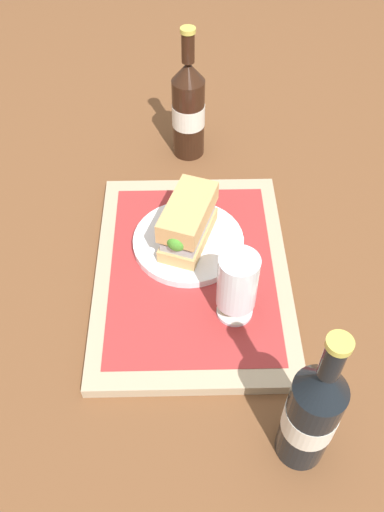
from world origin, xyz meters
TOP-DOWN VIEW (x-y plane):
  - ground_plane at (0.00, 0.00)m, footprint 3.00×3.00m
  - tray at (0.00, 0.00)m, footprint 0.44×0.32m
  - placemat at (0.00, 0.00)m, footprint 0.38×0.27m
  - plate at (-0.05, -0.01)m, footprint 0.19×0.19m
  - sandwich at (-0.05, -0.01)m, footprint 0.14×0.10m
  - beer_glass at (0.09, 0.06)m, footprint 0.06×0.06m
  - beer_bottle at (0.30, 0.14)m, footprint 0.07×0.07m
  - second_bottle at (-0.33, -0.00)m, footprint 0.07×0.07m

SIDE VIEW (x-z plane):
  - ground_plane at x=0.00m, z-range 0.00..0.00m
  - tray at x=0.00m, z-range 0.00..0.02m
  - placemat at x=0.00m, z-range 0.02..0.02m
  - plate at x=-0.05m, z-range 0.02..0.04m
  - sandwich at x=-0.05m, z-range 0.04..0.12m
  - beer_glass at x=0.09m, z-range 0.03..0.15m
  - beer_bottle at x=0.30m, z-range -0.03..0.24m
  - second_bottle at x=-0.33m, z-range -0.03..0.24m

